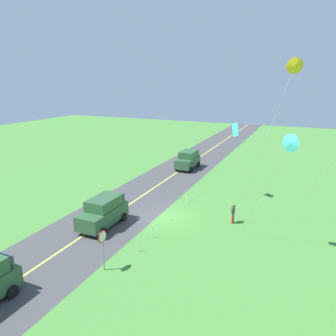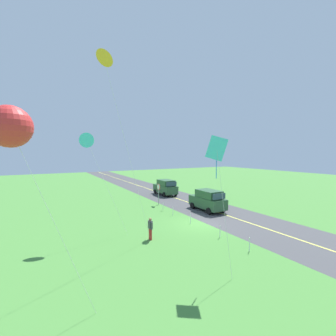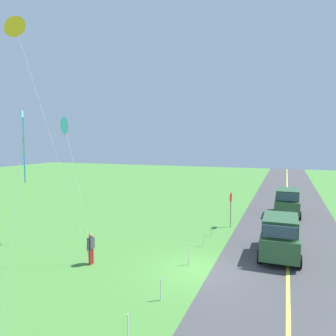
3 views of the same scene
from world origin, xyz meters
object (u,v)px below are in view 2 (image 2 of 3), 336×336
(car_parked_east_near, at_px, (165,187))
(kite_red_low, at_px, (104,59))
(kite_pink_drift, at_px, (87,140))
(kite_green_far, at_px, (10,127))
(kite_yellow_high, at_px, (217,150))
(person_adult_near, at_px, (150,228))
(car_suv_foreground, at_px, (208,200))
(stop_sign, at_px, (159,190))

(car_parked_east_near, relative_size, kite_red_low, 0.36)
(car_parked_east_near, bearing_deg, kite_pink_drift, 132.14)
(kite_green_far, bearing_deg, kite_red_low, -43.75)
(car_parked_east_near, relative_size, kite_yellow_high, 0.61)
(car_parked_east_near, relative_size, person_adult_near, 2.75)
(person_adult_near, bearing_deg, kite_green_far, -161.82)
(kite_yellow_high, height_order, kite_pink_drift, kite_pink_drift)
(car_suv_foreground, relative_size, person_adult_near, 2.75)
(kite_red_low, bearing_deg, kite_pink_drift, 5.61)
(stop_sign, height_order, kite_pink_drift, kite_pink_drift)
(kite_green_far, bearing_deg, car_parked_east_near, -39.93)
(kite_red_low, distance_m, kite_pink_drift, 6.02)
(kite_yellow_high, bearing_deg, car_suv_foreground, -37.30)
(kite_yellow_high, bearing_deg, stop_sign, -15.45)
(car_suv_foreground, distance_m, car_parked_east_near, 10.26)
(kite_yellow_high, height_order, kite_green_far, kite_green_far)
(person_adult_near, bearing_deg, car_suv_foreground, 9.30)
(stop_sign, relative_size, kite_pink_drift, 0.33)
(car_parked_east_near, bearing_deg, kite_yellow_high, 158.49)
(kite_red_low, bearing_deg, person_adult_near, -73.36)
(car_parked_east_near, relative_size, kite_pink_drift, 0.57)
(kite_yellow_high, distance_m, kite_green_far, 9.00)
(person_adult_near, height_order, kite_yellow_high, kite_yellow_high)
(kite_green_far, bearing_deg, stop_sign, -41.24)
(stop_sign, distance_m, kite_yellow_high, 16.17)
(car_parked_east_near, height_order, kite_red_low, kite_red_low)
(person_adult_near, distance_m, kite_red_low, 11.38)
(kite_red_low, bearing_deg, car_parked_east_near, -38.75)
(car_parked_east_near, distance_m, kite_yellow_high, 22.39)
(car_suv_foreground, xyz_separation_m, kite_green_far, (-10.00, 16.58, 6.00))
(car_parked_east_near, height_order, stop_sign, stop_sign)
(person_adult_near, distance_m, kite_pink_drift, 7.91)
(person_adult_near, bearing_deg, stop_sign, 42.45)
(stop_sign, xyz_separation_m, kite_red_low, (-10.47, 8.81, 9.89))
(car_suv_foreground, distance_m, stop_sign, 6.08)
(person_adult_near, relative_size, kite_red_low, 0.13)
(kite_red_low, bearing_deg, kite_green_far, 136.25)
(kite_red_low, xyz_separation_m, kite_green_far, (-4.48, 4.29, -4.54))
(stop_sign, distance_m, person_adult_near, 10.98)
(stop_sign, height_order, kite_yellow_high, kite_yellow_high)
(car_suv_foreground, height_order, stop_sign, stop_sign)
(car_suv_foreground, xyz_separation_m, kite_pink_drift, (-1.56, 12.69, 6.03))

